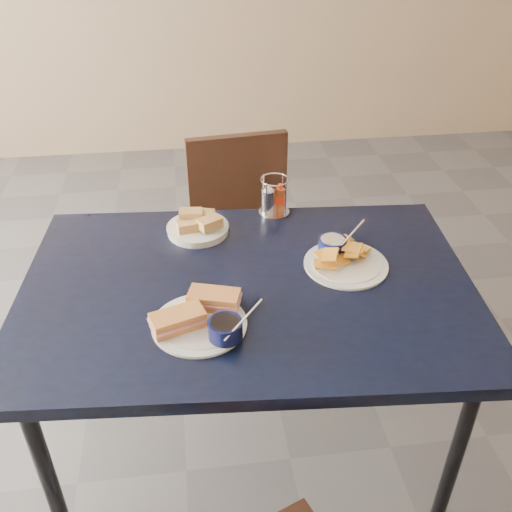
{
  "coord_description": "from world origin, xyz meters",
  "views": [
    {
      "loc": [
        0.08,
        -1.57,
        1.77
      ],
      "look_at": [
        0.27,
        -0.2,
        0.82
      ],
      "focal_mm": 40.0,
      "sensor_mm": 36.0,
      "label": 1
    }
  ],
  "objects": [
    {
      "name": "sandwich_plate",
      "position": [
        0.1,
        -0.4,
        0.78
      ],
      "size": [
        0.3,
        0.26,
        0.12
      ],
      "color": "white",
      "rests_on": "dining_table"
    },
    {
      "name": "chair_far",
      "position": [
        0.31,
        0.47,
        0.51
      ],
      "size": [
        0.45,
        0.44,
        0.88
      ],
      "color": "black",
      "rests_on": "ground"
    },
    {
      "name": "bread_basket",
      "position": [
        0.11,
        0.07,
        0.77
      ],
      "size": [
        0.2,
        0.2,
        0.07
      ],
      "color": "white",
      "rests_on": "dining_table"
    },
    {
      "name": "condiment_caddy",
      "position": [
        0.37,
        0.17,
        0.81
      ],
      "size": [
        0.11,
        0.11,
        0.14
      ],
      "color": "silver",
      "rests_on": "dining_table"
    },
    {
      "name": "dining_table",
      "position": [
        0.24,
        -0.24,
        0.69
      ],
      "size": [
        1.4,
        0.99,
        0.75
      ],
      "color": "black",
      "rests_on": "ground"
    },
    {
      "name": "plantain_plate",
      "position": [
        0.54,
        -0.16,
        0.77
      ],
      "size": [
        0.26,
        0.26,
        0.12
      ],
      "color": "white",
      "rests_on": "dining_table"
    },
    {
      "name": "ground",
      "position": [
        0.0,
        0.0,
        0.0
      ],
      "size": [
        6.0,
        6.0,
        0.0
      ],
      "primitive_type": "plane",
      "color": "#4E4E53",
      "rests_on": "ground"
    }
  ]
}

